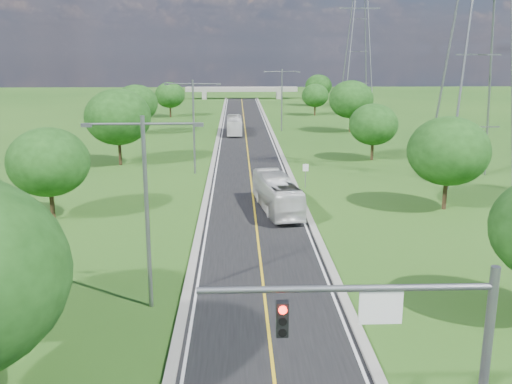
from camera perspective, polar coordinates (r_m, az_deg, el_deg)
ground at (r=76.88m, az=-0.87°, el=4.28°), size 260.00×260.00×0.00m
road at (r=82.79m, az=-0.95°, el=5.01°), size 8.00×150.00×0.06m
curb_left at (r=82.81m, az=-3.90°, el=5.04°), size 0.50×150.00×0.22m
curb_right at (r=82.96m, az=2.00°, el=5.08°), size 0.50×150.00×0.22m
signal_mast at (r=17.64m, az=15.70°, el=-14.23°), size 8.54×0.33×7.20m
speed_limit_sign at (r=55.34m, az=4.98°, el=2.04°), size 0.55×0.09×2.40m
overpass at (r=156.11m, az=-1.46°, el=10.17°), size 30.00×3.00×3.20m
streetlight_near_left at (r=29.01m, az=-10.93°, el=-0.48°), size 5.90×0.25×10.00m
streetlight_mid_left at (r=61.33m, az=-6.27°, el=7.30°), size 5.90×0.25×10.00m
streetlight_far_right at (r=94.31m, az=2.60°, el=9.73°), size 5.90×0.25×10.00m
power_tower_near at (r=60.48m, az=21.51°, el=14.00°), size 9.00×6.40×28.00m
power_tower_far at (r=133.59m, az=10.20°, el=14.27°), size 9.00×6.40×28.00m
tree_lb at (r=46.87m, az=-20.05°, el=2.83°), size 6.30×6.30×7.33m
tree_lc at (r=67.54m, az=-13.65°, el=7.30°), size 7.56×7.56×8.79m
tree_ld at (r=91.44m, az=-11.90°, el=8.69°), size 6.72×6.72×7.82m
tree_le at (r=114.82m, az=-8.61°, el=9.56°), size 5.88×5.88×6.84m
tree_rb at (r=49.63m, az=18.69°, el=3.89°), size 6.72×6.72×7.82m
tree_rc at (r=70.26m, az=11.66°, el=6.63°), size 5.88×5.88×6.84m
tree_rd at (r=93.90m, az=9.49°, el=9.12°), size 7.14×7.14×8.30m
tree_re at (r=117.18m, az=5.94°, el=9.58°), size 5.46×5.46×6.35m
tree_rf at (r=137.39m, az=6.27°, el=10.49°), size 6.30×6.30×7.33m
bus_outbound at (r=47.20m, az=2.10°, el=-0.18°), size 3.77×10.44×2.84m
bus_inbound at (r=90.74m, az=-2.18°, el=6.69°), size 2.36×9.77×2.72m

